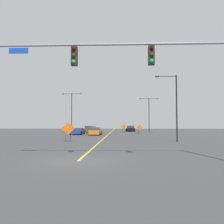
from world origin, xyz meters
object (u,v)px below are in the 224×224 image
object	(u,v)px
car_black_approaching	(130,129)
car_red_near	(89,129)
street_lamp_far_right	(175,104)
car_blue_passing	(78,131)
street_lamp_mid_left	(72,109)
traffic_signal_assembly	(150,66)
construction_sign_left_lane	(140,128)
construction_sign_right_lane	(68,129)
street_lamp_mid_right	(149,111)
construction_sign_right_shoulder	(124,127)
car_green_far	(92,130)
car_orange_mid	(95,131)

from	to	relation	value
car_black_approaching	car_red_near	bearing A→B (deg)	-179.97
street_lamp_far_right	car_blue_passing	world-z (taller)	street_lamp_far_right
street_lamp_mid_left	car_black_approaching	xyz separation A→B (m)	(13.75, 4.96, -4.69)
car_blue_passing	traffic_signal_assembly	bearing A→B (deg)	-71.84
construction_sign_left_lane	construction_sign_right_lane	world-z (taller)	construction_sign_right_lane
street_lamp_mid_right	construction_sign_right_shoulder	size ratio (longest dim) A/B	4.32
street_lamp_far_right	car_blue_passing	xyz separation A→B (m)	(-13.96, 15.68, -3.64)
construction_sign_left_lane	construction_sign_right_lane	bearing A→B (deg)	-115.92
car_green_far	traffic_signal_assembly	bearing A→B (deg)	-77.73
construction_sign_right_shoulder	construction_sign_right_lane	size ratio (longest dim) A/B	0.86
street_lamp_mid_right	car_orange_mid	xyz separation A→B (m)	(-11.18, -14.39, -4.23)
car_black_approaching	car_blue_passing	xyz separation A→B (m)	(-10.25, -15.93, -0.09)
traffic_signal_assembly	car_orange_mid	distance (m)	28.89
street_lamp_mid_left	construction_sign_right_lane	world-z (taller)	street_lamp_mid_left
car_red_near	car_blue_passing	distance (m)	15.93
traffic_signal_assembly	car_red_near	size ratio (longest dim) A/B	3.12
construction_sign_left_lane	car_green_far	world-z (taller)	construction_sign_left_lane
street_lamp_far_right	car_black_approaching	distance (m)	32.02
construction_sign_left_lane	street_lamp_mid_left	bearing A→B (deg)	153.64
street_lamp_far_right	street_lamp_mid_left	size ratio (longest dim) A/B	0.83
car_red_near	car_blue_passing	xyz separation A→B (m)	(0.16, -15.93, -0.09)
traffic_signal_assembly	car_orange_mid	size ratio (longest dim) A/B	2.80
construction_sign_left_lane	car_blue_passing	distance (m)	12.12
street_lamp_far_right	car_blue_passing	size ratio (longest dim) A/B	1.78
construction_sign_right_lane	car_blue_passing	xyz separation A→B (m)	(-2.03, 16.18, -0.79)
construction_sign_right_lane	car_red_near	size ratio (longest dim) A/B	0.53
street_lamp_far_right	car_blue_passing	distance (m)	21.30
street_lamp_far_right	street_lamp_mid_left	distance (m)	31.88
street_lamp_mid_left	construction_sign_left_lane	size ratio (longest dim) A/B	4.87
car_blue_passing	construction_sign_right_shoulder	bearing A→B (deg)	42.11
construction_sign_left_lane	construction_sign_right_lane	size ratio (longest dim) A/B	0.86
traffic_signal_assembly	street_lamp_far_right	xyz separation A→B (m)	(4.41, 13.42, -0.99)
car_black_approaching	construction_sign_right_lane	bearing A→B (deg)	-104.35
street_lamp_mid_right	car_orange_mid	size ratio (longest dim) A/B	1.75
traffic_signal_assembly	car_green_far	distance (m)	36.90
street_lamp_far_right	street_lamp_mid_right	xyz separation A→B (m)	(0.63, 28.83, 0.64)
construction_sign_right_shoulder	car_blue_passing	bearing A→B (deg)	-137.89
street_lamp_mid_left	construction_sign_left_lane	bearing A→B (deg)	-26.36
traffic_signal_assembly	car_black_approaching	size ratio (longest dim) A/B	3.19
car_orange_mid	traffic_signal_assembly	bearing A→B (deg)	-77.58
construction_sign_right_shoulder	construction_sign_right_lane	world-z (taller)	construction_sign_right_lane
construction_sign_left_lane	construction_sign_right_lane	xyz separation A→B (m)	(-9.56, -19.67, 0.21)
construction_sign_right_shoulder	car_orange_mid	xyz separation A→B (m)	(-5.07, -8.90, -0.56)
car_black_approaching	car_orange_mid	size ratio (longest dim) A/B	0.88
street_lamp_far_right	construction_sign_left_lane	bearing A→B (deg)	97.04
car_blue_passing	car_red_near	bearing A→B (deg)	90.59
street_lamp_far_right	street_lamp_mid_right	bearing A→B (deg)	88.74
street_lamp_mid_left	car_black_approaching	bearing A→B (deg)	19.84
street_lamp_mid_right	car_black_approaching	world-z (taller)	street_lamp_mid_right
car_green_far	street_lamp_far_right	bearing A→B (deg)	-61.40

